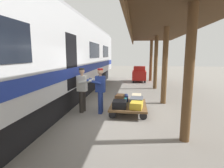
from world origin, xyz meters
TOP-DOWN VIEW (x-y plane):
  - ground_plane at (0.00, 0.00)m, footprint 60.00×60.00m
  - platform_canopy at (-1.86, 0.00)m, footprint 3.20×19.12m
  - train_car at (3.20, 0.00)m, footprint 3.03×21.66m
  - luggage_cart at (-0.39, -0.28)m, footprint 1.34×1.82m
  - suitcase_cream_canvas at (-0.69, -0.78)m, footprint 0.39×0.53m
  - suitcase_black_hardshell at (-0.09, 0.22)m, footprint 0.48×0.55m
  - suitcase_slate_roller at (-0.69, -0.28)m, footprint 0.52×0.67m
  - suitcase_teal_softside at (-0.09, -0.28)m, footprint 0.46×0.58m
  - suitcase_yellow_case at (-0.69, 0.22)m, footprint 0.48×0.64m
  - suitcase_navy_fabric at (-0.09, -0.78)m, footprint 0.55×0.50m
  - suitcase_brown_leather at (-0.05, -0.28)m, footprint 0.35×0.49m
  - porter_in_overalls at (0.69, -0.10)m, footprint 0.67×0.43m
  - porter_by_door at (1.37, -0.14)m, footprint 0.71×0.50m
  - baggage_tug at (-0.94, -8.41)m, footprint 1.11×1.71m

SIDE VIEW (x-z plane):
  - ground_plane at x=0.00m, z-range 0.00..0.00m
  - luggage_cart at x=-0.39m, z-range 0.12..0.45m
  - suitcase_teal_softside at x=-0.09m, z-range 0.33..0.52m
  - suitcase_yellow_case at x=-0.69m, z-range 0.33..0.57m
  - suitcase_navy_fabric at x=-0.09m, z-range 0.33..0.57m
  - suitcase_black_hardshell at x=-0.09m, z-range 0.33..0.59m
  - suitcase_slate_roller at x=-0.69m, z-range 0.33..0.60m
  - suitcase_cream_canvas at x=-0.69m, z-range 0.33..0.61m
  - suitcase_brown_leather at x=-0.05m, z-range 0.52..0.69m
  - baggage_tug at x=-0.94m, z-range -0.02..1.28m
  - porter_in_overalls at x=0.69m, z-range 0.07..1.78m
  - porter_by_door at x=1.37m, z-range 0.07..1.78m
  - train_car at x=3.20m, z-range 0.06..4.06m
  - platform_canopy at x=-1.86m, z-range 1.51..5.07m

